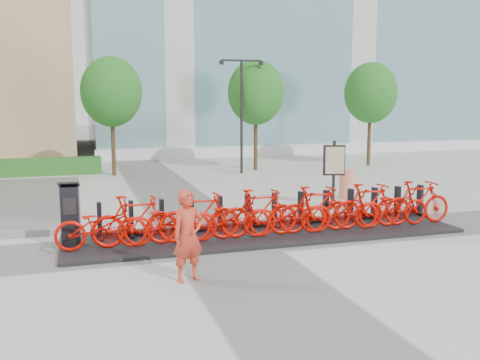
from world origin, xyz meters
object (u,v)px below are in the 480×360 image
object	(u,v)px
bike_0	(101,225)
construction_barrel	(347,184)
map_sign	(334,163)
kiosk	(70,215)
worker_red	(188,236)

from	to	relation	value
bike_0	construction_barrel	size ratio (longest dim) A/B	2.00
construction_barrel	bike_0	bearing A→B (deg)	-153.07
map_sign	kiosk	bearing A→B (deg)	-146.12
bike_0	map_sign	distance (m)	7.74
bike_0	kiosk	world-z (taller)	kiosk
construction_barrel	worker_red	bearing A→B (deg)	-136.00
kiosk	map_sign	bearing A→B (deg)	23.51
worker_red	map_sign	bearing A→B (deg)	26.71
map_sign	bike_0	bearing A→B (deg)	-141.78
kiosk	construction_barrel	distance (m)	9.50
bike_0	kiosk	bearing A→B (deg)	57.83
kiosk	worker_red	world-z (taller)	worker_red
bike_0	worker_red	size ratio (longest dim) A/B	1.17
construction_barrel	map_sign	distance (m)	1.72
bike_0	map_sign	world-z (taller)	map_sign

